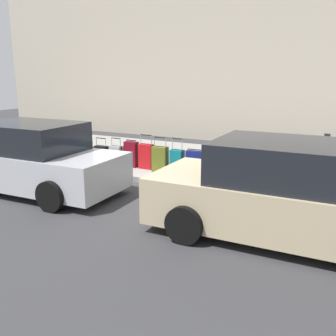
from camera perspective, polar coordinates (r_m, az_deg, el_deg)
The scene contains 19 objects.
ground_plane at distance 9.51m, azimuth -3.06°, elevation -2.43°, with size 40.00×40.00×0.00m, color #333335.
sidewalk_curb at distance 11.65m, azimuth 3.15°, elevation 1.00°, with size 18.00×5.00×0.14m, color gray.
building_facade_sidewalk_side at distance 16.84m, azimuth 11.94°, elevation 20.83°, with size 24.00×3.00×9.54m, color #B2A893.
suitcase_red_0 at distance 9.19m, azimuth 16.26°, elevation -0.82°, with size 0.37×0.23×0.62m.
suitcase_maroon_1 at distance 9.19m, azimuth 13.15°, elevation -0.15°, with size 0.46×0.20×0.93m.
suitcase_silver_2 at distance 9.29m, azimuth 9.87°, elevation 0.22°, with size 0.45×0.20×0.79m.
suitcase_black_3 at distance 9.52m, azimuth 6.95°, elevation 0.32°, with size 0.43×0.25×0.89m.
suitcase_navy_4 at distance 9.76m, azimuth 4.10°, elevation 0.75°, with size 0.48×0.20×0.69m.
suitcase_teal_5 at distance 9.94m, azimuth 1.38°, elevation 1.01°, with size 0.35×0.25×0.93m.
suitcase_olive_6 at distance 10.07m, azimuth -1.19°, elevation 1.35°, with size 0.41×0.25×0.94m.
suitcase_red_7 at distance 10.41m, azimuth -3.28°, elevation 1.77°, with size 0.41×0.22×0.95m.
suitcase_maroon_8 at distance 10.65m, azimuth -5.54°, elevation 2.08°, with size 0.38×0.23×0.77m.
suitcase_silver_9 at distance 10.87m, azimuth -7.79°, elevation 1.87°, with size 0.38×0.24×0.80m.
suitcase_black_10 at distance 11.10m, azimuth -10.00°, elevation 1.94°, with size 0.40×0.23×0.78m.
fire_hydrant at distance 11.67m, azimuth -13.27°, elevation 3.10°, with size 0.39×0.21×0.79m.
bollard_post at distance 11.95m, azimuth -15.91°, elevation 3.30°, with size 0.14×0.14×0.88m, color brown.
parking_meter at distance 9.13m, azimuth 22.66°, elevation 2.05°, with size 0.12×0.09×1.27m.
parked_car_beige_0 at distance 6.53m, azimuth 17.43°, elevation -3.77°, with size 4.54×2.16×1.64m.
parked_car_silver_1 at distance 9.34m, azimuth -19.82°, elevation 1.21°, with size 4.42×2.13×1.61m.
Camera 1 is at (-4.63, 7.86, 2.69)m, focal length 40.43 mm.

